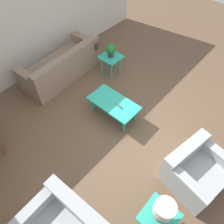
# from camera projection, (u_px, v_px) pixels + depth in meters

# --- Properties ---
(ground_plane) EXTENTS (14.00, 14.00, 0.00)m
(ground_plane) POSITION_uv_depth(u_px,v_px,m) (129.00, 126.00, 4.71)
(ground_plane) COLOR brown
(wall_right) EXTENTS (0.12, 7.20, 2.70)m
(wall_right) POSITION_uv_depth(u_px,v_px,m) (27.00, 19.00, 4.96)
(wall_right) COLOR silver
(wall_right) RESTS_ON ground_plane
(sofa) EXTENTS (0.96, 2.12, 0.79)m
(sofa) POSITION_uv_depth(u_px,v_px,m) (62.00, 67.00, 5.50)
(sofa) COLOR gray
(sofa) RESTS_ON ground_plane
(armchair) EXTENTS (1.02, 1.11, 0.71)m
(armchair) POSITION_uv_depth(u_px,v_px,m) (195.00, 171.00, 3.75)
(armchair) COLOR #A8ADB2
(armchair) RESTS_ON ground_plane
(coffee_table) EXTENTS (1.08, 0.57, 0.40)m
(coffee_table) POSITION_uv_depth(u_px,v_px,m) (114.00, 104.00, 4.64)
(coffee_table) COLOR #2DB79E
(coffee_table) RESTS_ON ground_plane
(side_table_plant) EXTENTS (0.49, 0.49, 0.52)m
(side_table_plant) POSITION_uv_depth(u_px,v_px,m) (111.00, 59.00, 5.50)
(side_table_plant) COLOR #2DB79E
(side_table_plant) RESTS_ON ground_plane
(side_table_lamp) EXTENTS (0.49, 0.49, 0.52)m
(side_table_lamp) POSITION_uv_depth(u_px,v_px,m) (159.00, 218.00, 3.13)
(side_table_lamp) COLOR #2DB79E
(side_table_lamp) RESTS_ON ground_plane
(potted_plant) EXTENTS (0.26, 0.26, 0.36)m
(potted_plant) POSITION_uv_depth(u_px,v_px,m) (111.00, 49.00, 5.27)
(potted_plant) COLOR #333338
(potted_plant) RESTS_ON side_table_plant
(table_lamp) EXTENTS (0.28, 0.28, 0.46)m
(table_lamp) POSITION_uv_depth(u_px,v_px,m) (164.00, 210.00, 2.83)
(table_lamp) COLOR red
(table_lamp) RESTS_ON side_table_lamp
(remote_control) EXTENTS (0.16, 0.07, 0.02)m
(remote_control) POSITION_uv_depth(u_px,v_px,m) (120.00, 106.00, 4.52)
(remote_control) COLOR #4C4C51
(remote_control) RESTS_ON coffee_table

